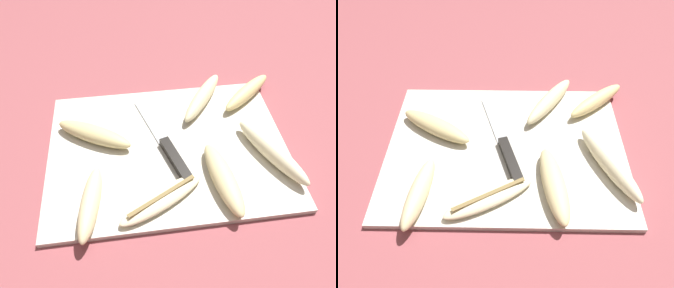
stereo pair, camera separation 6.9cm
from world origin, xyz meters
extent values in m
plane|color=#93474C|center=(0.00, 0.00, 0.00)|extent=(4.00, 4.00, 0.00)
cube|color=beige|center=(0.00, 0.00, 0.01)|extent=(0.50, 0.37, 0.01)
cube|color=black|center=(0.01, -0.04, 0.02)|extent=(0.05, 0.11, 0.02)
cube|color=#B7BABF|center=(-0.03, 0.08, 0.01)|extent=(0.06, 0.14, 0.00)
ellipsoid|color=beige|center=(0.20, -0.06, 0.03)|extent=(0.11, 0.19, 0.04)
ellipsoid|color=#DBC684|center=(-0.15, 0.04, 0.03)|extent=(0.17, 0.12, 0.03)
ellipsoid|color=beige|center=(-0.16, -0.13, 0.03)|extent=(0.06, 0.16, 0.04)
ellipsoid|color=beige|center=(0.09, -0.11, 0.03)|extent=(0.07, 0.18, 0.03)
ellipsoid|color=beige|center=(0.10, 0.13, 0.03)|extent=(0.13, 0.17, 0.04)
ellipsoid|color=#EDD689|center=(0.21, 0.13, 0.03)|extent=(0.15, 0.13, 0.03)
ellipsoid|color=beige|center=(-0.03, -0.13, 0.02)|extent=(0.18, 0.12, 0.02)
cube|color=olive|center=(-0.03, -0.13, 0.03)|extent=(0.13, 0.08, 0.00)
camera|label=1|loc=(-0.06, -0.45, 0.54)|focal=35.00mm
camera|label=2|loc=(0.01, -0.45, 0.54)|focal=35.00mm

